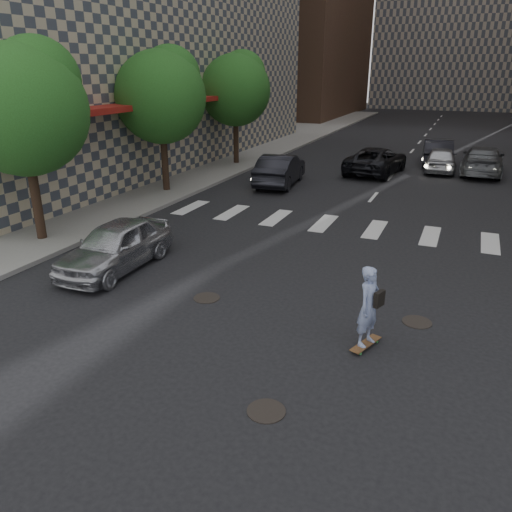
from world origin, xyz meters
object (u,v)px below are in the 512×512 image
(traffic_car_d, at_px, (441,159))
(tree_a, at_px, (25,104))
(tree_c, at_px, (237,87))
(traffic_car_a, at_px, (280,170))
(traffic_car_c, at_px, (376,160))
(traffic_car_b, at_px, (482,160))
(tree_b, at_px, (163,93))
(traffic_car_e, at_px, (437,152))
(silver_sedan, at_px, (116,246))
(skateboarder, at_px, (369,307))

(traffic_car_d, bearing_deg, tree_a, 53.80)
(tree_c, height_order, traffic_car_a, tree_c)
(traffic_car_a, bearing_deg, traffic_car_c, -135.44)
(tree_c, bearing_deg, traffic_car_b, 10.88)
(traffic_car_c, bearing_deg, traffic_car_d, -141.39)
(tree_b, height_order, traffic_car_e, tree_b)
(tree_b, bearing_deg, silver_sedan, -66.60)
(traffic_car_c, bearing_deg, tree_c, 10.97)
(traffic_car_a, bearing_deg, traffic_car_d, -142.83)
(traffic_car_d, distance_m, traffic_car_e, 2.27)
(tree_a, relative_size, traffic_car_d, 1.54)
(silver_sedan, relative_size, traffic_car_a, 0.89)
(traffic_car_a, bearing_deg, tree_c, -50.82)
(tree_c, relative_size, traffic_car_e, 1.37)
(skateboarder, xyz_separation_m, traffic_car_d, (-0.01, 21.38, -0.27))
(tree_b, relative_size, silver_sedan, 1.54)
(silver_sedan, height_order, traffic_car_a, traffic_car_a)
(tree_c, relative_size, traffic_car_d, 1.54)
(tree_a, height_order, traffic_car_b, tree_a)
(traffic_car_a, height_order, traffic_car_c, traffic_car_a)
(tree_c, distance_m, traffic_car_a, 7.35)
(silver_sedan, bearing_deg, traffic_car_d, 67.50)
(silver_sedan, height_order, traffic_car_e, traffic_car_e)
(silver_sedan, bearing_deg, tree_a, 163.21)
(traffic_car_b, height_order, traffic_car_c, traffic_car_b)
(silver_sedan, relative_size, traffic_car_b, 0.79)
(tree_a, xyz_separation_m, traffic_car_c, (8.49, 16.57, -3.90))
(tree_b, xyz_separation_m, silver_sedan, (3.95, -9.14, -3.92))
(silver_sedan, bearing_deg, skateboarder, -12.40)
(traffic_car_a, relative_size, traffic_car_e, 1.00)
(traffic_car_a, relative_size, traffic_car_b, 0.89)
(tree_a, xyz_separation_m, silver_sedan, (3.95, -1.14, -3.92))
(tree_b, bearing_deg, skateboarder, -42.26)
(tree_a, bearing_deg, tree_b, 90.00)
(tree_a, bearing_deg, skateboarder, -13.13)
(tree_a, distance_m, traffic_car_a, 13.03)
(tree_b, height_order, traffic_car_a, tree_b)
(tree_c, bearing_deg, traffic_car_a, -44.47)
(traffic_car_b, xyz_separation_m, traffic_car_d, (-2.24, -0.09, -0.06))
(skateboarder, relative_size, traffic_car_e, 0.39)
(tree_c, height_order, traffic_car_c, tree_c)
(silver_sedan, bearing_deg, tree_c, 102.24)
(traffic_car_e, bearing_deg, traffic_car_c, 49.62)
(tree_c, distance_m, traffic_car_c, 9.36)
(tree_a, height_order, traffic_car_e, tree_a)
(tree_a, distance_m, traffic_car_b, 23.73)
(tree_a, relative_size, traffic_car_a, 1.37)
(traffic_car_c, relative_size, traffic_car_d, 1.26)
(traffic_car_b, bearing_deg, traffic_car_a, 37.68)
(traffic_car_e, bearing_deg, tree_b, 42.79)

